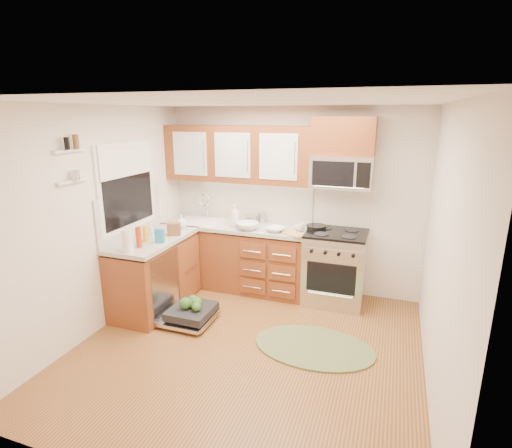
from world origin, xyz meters
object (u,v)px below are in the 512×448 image
at_px(range, 335,267).
at_px(microwave, 342,172).
at_px(upper_cabinets, 237,154).
at_px(skillet, 316,227).
at_px(cutting_board, 294,234).
at_px(bowl_a, 275,229).
at_px(stock_pot, 251,220).
at_px(bowl_b, 247,226).
at_px(paper_towel_roll, 128,241).
at_px(dishwasher, 189,314).
at_px(cup, 299,227).
at_px(sink, 200,230).
at_px(rug, 314,347).

bearing_deg(range, microwave, 90.00).
xyz_separation_m(upper_cabinets, skillet, (1.12, -0.07, -0.90)).
bearing_deg(cutting_board, bowl_a, 167.15).
xyz_separation_m(stock_pot, bowl_b, (0.06, -0.31, -0.01)).
distance_m(range, microwave, 1.23).
bearing_deg(paper_towel_roll, range, 34.98).
bearing_deg(stock_pot, cutting_board, -25.31).
relative_size(dishwasher, cup, 5.06).
xyz_separation_m(sink, rug, (1.91, -1.17, -0.79)).
bearing_deg(stock_pot, skillet, -3.37).
bearing_deg(paper_towel_roll, stock_pot, 61.41).
xyz_separation_m(upper_cabinets, bowl_a, (0.63, -0.29, -0.92)).
bearing_deg(bowl_b, dishwasher, -112.40).
relative_size(microwave, stock_pot, 4.15).
bearing_deg(microwave, bowl_b, -165.36).
distance_m(sink, dishwasher, 1.38).
bearing_deg(bowl_b, rug, -41.65).
xyz_separation_m(cutting_board, bowl_a, (-0.27, 0.06, 0.02)).
distance_m(dishwasher, skillet, 1.95).
bearing_deg(dishwasher, paper_towel_roll, -148.98).
bearing_deg(paper_towel_roll, microwave, 37.15).
bearing_deg(microwave, range, -90.00).
height_order(rug, skillet, skillet).
bearing_deg(sink, skillet, 2.85).
height_order(sink, stock_pot, stock_pot).
height_order(upper_cabinets, stock_pot, upper_cabinets).
bearing_deg(stock_pot, bowl_a, -32.04).
bearing_deg(bowl_b, stock_pot, 101.82).
bearing_deg(cutting_board, paper_towel_roll, -141.73).
bearing_deg(stock_pot, microwave, -0.33).
distance_m(microwave, dishwasher, 2.55).
relative_size(range, rug, 0.74).
distance_m(paper_towel_roll, bowl_b, 1.57).
xyz_separation_m(range, skillet, (-0.28, 0.07, 0.50)).
xyz_separation_m(upper_cabinets, rug, (1.38, -1.33, -1.86)).
bearing_deg(bowl_a, dishwasher, -127.93).
distance_m(paper_towel_roll, cup, 2.14).
distance_m(skillet, cutting_board, 0.36).
relative_size(skillet, stock_pot, 1.40).
bearing_deg(rug, cup, 111.71).
relative_size(rug, cutting_board, 4.48).
xyz_separation_m(skillet, stock_pot, (-0.93, 0.05, 0.01)).
relative_size(stock_pot, bowl_b, 0.60).
bearing_deg(paper_towel_roll, bowl_b, 53.97).
distance_m(upper_cabinets, cup, 1.30).
xyz_separation_m(range, sink, (-1.93, -0.01, 0.33)).
relative_size(dishwasher, bowl_b, 2.30).
relative_size(microwave, cutting_board, 2.66).
bearing_deg(rug, dishwasher, 177.98).
bearing_deg(bowl_b, bowl_a, 4.97).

